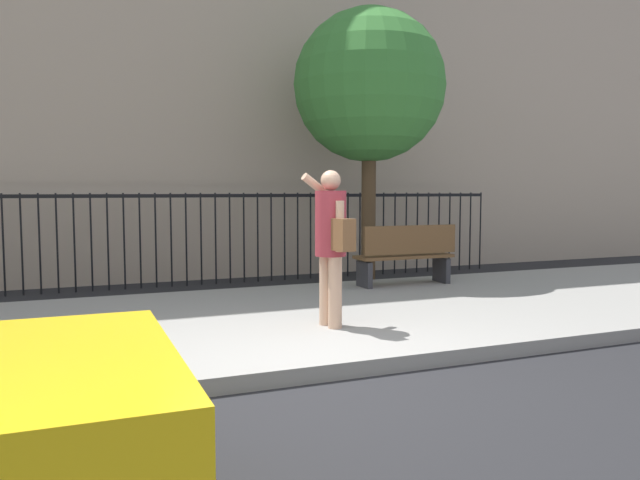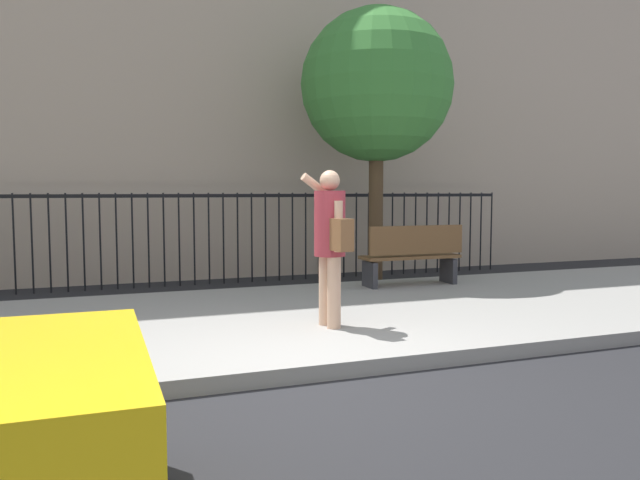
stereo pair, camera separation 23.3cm
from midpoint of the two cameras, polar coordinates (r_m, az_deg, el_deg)
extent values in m
plane|color=black|center=(5.45, -0.33, -12.91)|extent=(60.00, 60.00, 0.00)
cube|color=gray|center=(7.45, -6.81, -7.57)|extent=(28.00, 4.40, 0.15)
cube|color=tan|center=(13.91, -14.51, 19.07)|extent=(28.00, 4.00, 10.31)
cube|color=black|center=(10.89, -12.20, 4.00)|extent=(12.00, 0.04, 0.06)
cylinder|color=black|center=(10.79, -27.65, -0.41)|extent=(0.03, 0.03, 1.60)
cylinder|color=black|center=(10.77, -26.30, -0.37)|extent=(0.03, 0.03, 1.60)
cylinder|color=black|center=(10.75, -24.94, -0.33)|extent=(0.03, 0.03, 1.60)
cylinder|color=black|center=(10.75, -23.59, -0.29)|extent=(0.03, 0.03, 1.60)
cylinder|color=black|center=(10.75, -22.22, -0.25)|extent=(0.03, 0.03, 1.60)
cylinder|color=black|center=(10.75, -20.86, -0.21)|extent=(0.03, 0.03, 1.60)
cylinder|color=black|center=(10.76, -19.51, -0.17)|extent=(0.03, 0.03, 1.60)
cylinder|color=black|center=(10.78, -18.15, -0.12)|extent=(0.03, 0.03, 1.60)
cylinder|color=black|center=(10.80, -16.80, -0.08)|extent=(0.03, 0.03, 1.60)
cylinder|color=black|center=(10.83, -15.46, -0.04)|extent=(0.03, 0.03, 1.60)
cylinder|color=black|center=(10.86, -14.12, 0.00)|extent=(0.03, 0.03, 1.60)
cylinder|color=black|center=(10.90, -12.79, 0.04)|extent=(0.03, 0.03, 1.60)
cylinder|color=black|center=(10.95, -11.48, 0.08)|extent=(0.03, 0.03, 1.60)
cylinder|color=black|center=(11.00, -10.17, 0.12)|extent=(0.03, 0.03, 1.60)
cylinder|color=black|center=(11.06, -8.88, 0.16)|extent=(0.03, 0.03, 1.60)
cylinder|color=black|center=(11.12, -7.60, 0.20)|extent=(0.03, 0.03, 1.60)
cylinder|color=black|center=(11.19, -6.34, 0.24)|extent=(0.03, 0.03, 1.60)
cylinder|color=black|center=(11.26, -5.09, 0.28)|extent=(0.03, 0.03, 1.60)
cylinder|color=black|center=(11.34, -3.86, 0.31)|extent=(0.03, 0.03, 1.60)
cylinder|color=black|center=(11.43, -2.65, 0.35)|extent=(0.03, 0.03, 1.60)
cylinder|color=black|center=(11.51, -1.45, 0.39)|extent=(0.03, 0.03, 1.60)
cylinder|color=black|center=(11.61, -0.28, 0.42)|extent=(0.03, 0.03, 1.60)
cylinder|color=black|center=(11.71, 0.88, 0.46)|extent=(0.03, 0.03, 1.60)
cylinder|color=black|center=(11.81, 2.01, 0.49)|extent=(0.03, 0.03, 1.60)
cylinder|color=black|center=(11.92, 3.13, 0.52)|extent=(0.03, 0.03, 1.60)
cylinder|color=black|center=(12.03, 4.23, 0.56)|extent=(0.03, 0.03, 1.60)
cylinder|color=black|center=(12.15, 5.30, 0.59)|extent=(0.03, 0.03, 1.60)
cylinder|color=black|center=(12.27, 6.35, 0.62)|extent=(0.03, 0.03, 1.60)
cylinder|color=black|center=(12.40, 7.39, 0.65)|extent=(0.03, 0.03, 1.60)
cylinder|color=black|center=(12.53, 8.40, 0.68)|extent=(0.03, 0.03, 1.60)
cylinder|color=black|center=(12.66, 9.39, 0.70)|extent=(0.03, 0.03, 1.60)
cylinder|color=black|center=(12.80, 10.36, 0.73)|extent=(0.03, 0.03, 1.60)
cylinder|color=black|center=(12.94, 11.31, 0.76)|extent=(0.03, 0.03, 1.60)
cylinder|color=black|center=(13.08, 12.24, 0.78)|extent=(0.03, 0.03, 1.60)
cylinder|color=black|center=(13.23, 13.15, 0.81)|extent=(0.03, 0.03, 1.60)
cylinder|color=black|center=(13.38, 14.04, 0.83)|extent=(0.03, 0.03, 1.60)
cylinder|color=black|center=(4.00, -27.85, -15.17)|extent=(0.64, 0.23, 0.64)
cylinder|color=tan|center=(6.89, -0.41, -4.61)|extent=(0.15, 0.15, 0.78)
cylinder|color=tan|center=(6.71, 0.40, -4.85)|extent=(0.15, 0.15, 0.78)
cylinder|color=#992D38|center=(6.72, -0.01, 1.53)|extent=(0.37, 0.37, 0.71)
sphere|color=tan|center=(6.71, -0.01, 5.50)|extent=(0.22, 0.22, 0.22)
cylinder|color=tan|center=(6.89, -0.80, 4.57)|extent=(0.50, 0.14, 0.38)
cylinder|color=tan|center=(6.55, 0.82, 1.26)|extent=(0.09, 0.09, 0.54)
cube|color=black|center=(6.87, -0.16, 5.31)|extent=(0.02, 0.07, 0.15)
cube|color=brown|center=(6.50, 1.08, 0.49)|extent=(0.19, 0.29, 0.34)
cube|color=brown|center=(9.87, 7.06, -1.50)|extent=(1.60, 0.45, 0.05)
cube|color=brown|center=(9.68, 7.65, 0.03)|extent=(1.60, 0.06, 0.44)
cube|color=#333338|center=(9.58, 3.40, -3.17)|extent=(0.08, 0.41, 0.40)
cube|color=#333338|center=(10.27, 10.45, -2.72)|extent=(0.08, 0.41, 0.40)
cylinder|color=#4C3823|center=(10.72, 3.86, 3.03)|extent=(0.25, 0.25, 2.71)
sphere|color=#387A33|center=(10.86, 3.92, 13.98)|extent=(2.58, 2.58, 2.58)
camera|label=1|loc=(0.12, -90.95, -0.08)|focal=34.81mm
camera|label=2|loc=(0.12, 89.05, 0.08)|focal=34.81mm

